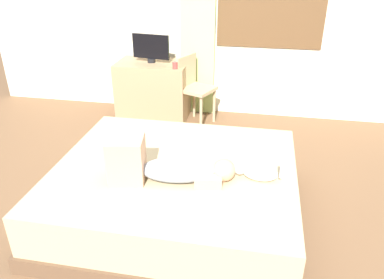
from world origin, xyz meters
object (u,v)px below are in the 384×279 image
at_px(cat, 258,172).
at_px(person_lying, 165,166).
at_px(tv_monitor, 151,48).
at_px(chair_by_desk, 193,84).
at_px(desk, 154,90).
at_px(bed, 176,191).
at_px(cup, 175,65).

bearing_deg(cat, person_lying, -170.11).
xyz_separation_m(person_lying, tv_monitor, (-0.73, 2.20, 0.33)).
bearing_deg(tv_monitor, cat, -55.75).
bearing_deg(person_lying, chair_by_desk, 95.08).
relative_size(cat, desk, 0.40).
bearing_deg(cat, chair_by_desk, 113.48).
bearing_deg(cat, bed, 173.16).
height_order(cat, cup, cup).
xyz_separation_m(desk, chair_by_desk, (0.54, -0.08, 0.14)).
distance_m(person_lying, desk, 2.32).
bearing_deg(chair_by_desk, person_lying, -84.92).
bearing_deg(cup, chair_by_desk, 36.58).
bearing_deg(bed, desk, 110.65).
distance_m(bed, chair_by_desk, 1.95).
bearing_deg(desk, cup, -32.20).
relative_size(bed, desk, 2.18).
bearing_deg(tv_monitor, desk, 0.00).
relative_size(cat, chair_by_desk, 0.42).
xyz_separation_m(person_lying, chair_by_desk, (-0.19, 2.12, -0.08)).
bearing_deg(person_lying, desk, 108.28).
bearing_deg(person_lying, cat, 9.89).
bearing_deg(cup, desk, 147.80).
bearing_deg(chair_by_desk, desk, 171.62).
distance_m(desk, cup, 0.58).
xyz_separation_m(tv_monitor, cup, (0.36, -0.22, -0.14)).
height_order(cat, desk, desk).
bearing_deg(bed, tv_monitor, 110.89).
relative_size(desk, cup, 10.90).
bearing_deg(desk, person_lying, -71.72).
distance_m(bed, tv_monitor, 2.25).
xyz_separation_m(desk, tv_monitor, (-0.01, 0.00, 0.55)).
bearing_deg(cup, bed, -77.17).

